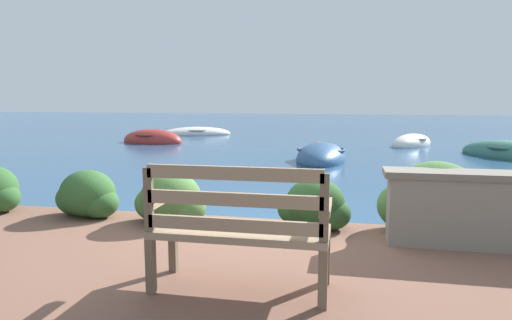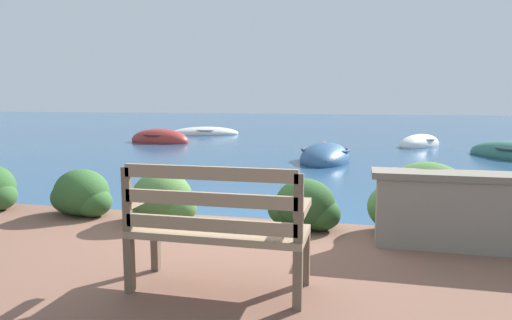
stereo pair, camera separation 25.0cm
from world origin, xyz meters
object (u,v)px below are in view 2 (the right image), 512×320
Objects in this scene: rowboat_far at (160,140)px; rowboat_outer at (420,144)px; mooring_buoy at (324,148)px; rowboat_distant at (204,134)px; rowboat_nearest at (325,158)px; park_bench at (217,225)px.

rowboat_outer is (8.93, 0.78, -0.01)m from rowboat_far.
rowboat_outer is at bearing 33.96° from mooring_buoy.
rowboat_distant is at bearing 94.59° from rowboat_far.
rowboat_outer is 8.97m from rowboat_distant.
mooring_buoy is at bearing -0.49° from rowboat_far.
rowboat_far is at bearing 63.03° from rowboat_nearest.
rowboat_outer is (2.85, 12.89, -0.64)m from park_bench.
rowboat_far is 8.96m from rowboat_outer.
mooring_buoy is (-0.12, 10.89, -0.63)m from park_bench.
rowboat_nearest is 1.07× the size of rowboat_outer.
mooring_buoy is (5.55, -4.81, 0.02)m from rowboat_distant.
park_bench is at bearing 83.76° from rowboat_distant.
rowboat_nearest is 2.32m from mooring_buoy.
rowboat_far is at bearing 126.19° from rowboat_outer.
rowboat_nearest is 1.02× the size of rowboat_far.
rowboat_far is (-6.17, 3.53, 0.00)m from rowboat_nearest.
rowboat_outer is at bearing 16.07° from rowboat_far.
park_bench is 0.51× the size of rowboat_far.
rowboat_distant is (-5.68, 15.69, -0.65)m from park_bench.
park_bench is at bearing -161.23° from rowboat_outer.
park_bench is at bearing -52.22° from rowboat_far.
park_bench is 16.70m from rowboat_distant.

